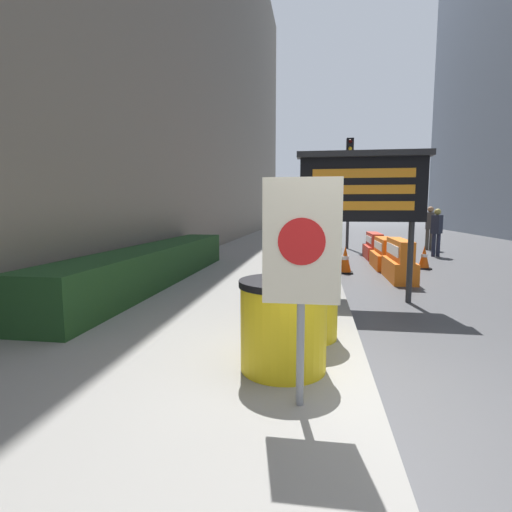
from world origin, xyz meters
The scene contains 16 objects.
ground_plane centered at (0.00, 0.00, 0.00)m, with size 120.00×120.00×0.00m, color #474749.
sidewalk_left centered at (-2.17, 0.00, 0.08)m, with size 4.34×56.00×0.16m.
hedge_strip centered at (-3.74, 4.55, 0.53)m, with size 0.90×7.27×0.74m.
barrel_drum_foreground centered at (-0.81, 0.56, 0.59)m, with size 0.83×0.83×0.85m.
barrel_drum_middle centered at (-0.66, 1.53, 0.59)m, with size 0.83×0.83×0.85m.
warning_sign centered at (-0.63, -0.12, 1.31)m, with size 0.57×0.08×1.72m.
message_board centered at (0.26, 4.22, 1.99)m, with size 2.27×0.36×2.63m.
jersey_barrier_orange_near centered at (1.40, 6.52, 0.42)m, with size 0.52×1.72×0.95m.
jersey_barrier_orange_far centered at (1.40, 8.42, 0.37)m, with size 0.64×1.63×0.84m.
jersey_barrier_red_striped centered at (1.40, 10.58, 0.38)m, with size 0.57×1.63×0.85m.
traffic_cone_near centered at (0.40, 13.62, 0.27)m, with size 0.31×0.31×0.55m.
traffic_cone_mid centered at (2.44, 8.41, 0.31)m, with size 0.36×0.36×0.64m.
traffic_cone_far centered at (0.24, 7.33, 0.34)m, with size 0.39×0.39×0.70m.
traffic_light_near_curb centered at (0.78, 13.78, 3.20)m, with size 0.28×0.44×4.44m.
pedestrian_worker centered at (3.59, 11.44, 0.97)m, with size 0.46×0.50×1.65m.
pedestrian_passerby centered at (3.98, 13.74, 1.02)m, with size 0.42×0.52×1.73m.
Camera 1 is at (-0.54, -3.03, 1.66)m, focal length 28.00 mm.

